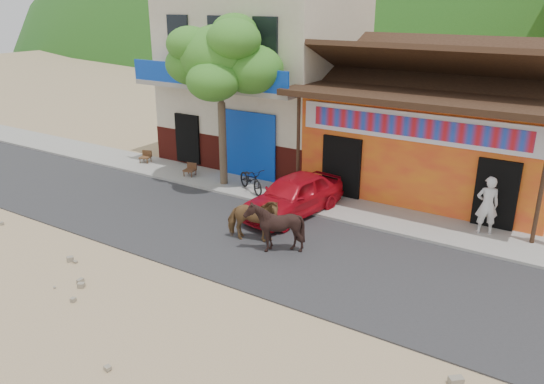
# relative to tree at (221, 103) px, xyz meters

# --- Properties ---
(ground) EXTENTS (120.00, 120.00, 0.00)m
(ground) POSITION_rel_tree_xyz_m (4.60, -5.80, -3.12)
(ground) COLOR #9E825B
(ground) RESTS_ON ground
(road) EXTENTS (60.00, 5.00, 0.04)m
(road) POSITION_rel_tree_xyz_m (4.60, -3.30, -3.10)
(road) COLOR #28282B
(road) RESTS_ON ground
(sidewalk) EXTENTS (60.00, 2.00, 0.12)m
(sidewalk) POSITION_rel_tree_xyz_m (4.60, 0.20, -3.06)
(sidewalk) COLOR gray
(sidewalk) RESTS_ON ground
(dance_club) EXTENTS (8.00, 6.00, 3.60)m
(dance_club) POSITION_rel_tree_xyz_m (6.60, 4.20, -1.32)
(dance_club) COLOR orange
(dance_club) RESTS_ON ground
(cafe_building) EXTENTS (7.00, 6.00, 7.00)m
(cafe_building) POSITION_rel_tree_xyz_m (-0.90, 4.20, 0.38)
(cafe_building) COLOR beige
(cafe_building) RESTS_ON ground
(tree) EXTENTS (3.00, 3.00, 6.00)m
(tree) POSITION_rel_tree_xyz_m (0.00, 0.00, 0.00)
(tree) COLOR #2D721E
(tree) RESTS_ON sidewalk
(cow_tan) EXTENTS (1.71, 1.21, 1.32)m
(cow_tan) POSITION_rel_tree_xyz_m (3.64, -3.40, -2.42)
(cow_tan) COLOR brown
(cow_tan) RESTS_ON road
(cow_dark) EXTENTS (1.47, 1.35, 1.43)m
(cow_dark) POSITION_rel_tree_xyz_m (4.50, -3.59, -2.37)
(cow_dark) COLOR black
(cow_dark) RESTS_ON road
(red_car) EXTENTS (2.14, 4.05, 1.31)m
(red_car) POSITION_rel_tree_xyz_m (3.60, -1.06, -2.42)
(red_car) COLOR #B70D1C
(red_car) RESTS_ON road
(scooter) EXTENTS (1.73, 1.32, 0.87)m
(scooter) POSITION_rel_tree_xyz_m (1.34, -0.17, -2.56)
(scooter) COLOR black
(scooter) RESTS_ON sidewalk
(pedestrian) EXTENTS (0.74, 0.63, 1.73)m
(pedestrian) POSITION_rel_tree_xyz_m (9.10, 0.58, -2.13)
(pedestrian) COLOR silver
(pedestrian) RESTS_ON sidewalk
(cafe_chair_left) EXTENTS (0.52, 0.52, 0.89)m
(cafe_chair_left) POSITION_rel_tree_xyz_m (-4.40, 0.36, -2.55)
(cafe_chair_left) COLOR #50311A
(cafe_chair_left) RESTS_ON sidewalk
(cafe_chair_right) EXTENTS (0.48, 0.48, 0.89)m
(cafe_chair_right) POSITION_rel_tree_xyz_m (-1.66, 0.01, -2.56)
(cafe_chair_right) COLOR #462C17
(cafe_chair_right) RESTS_ON sidewalk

